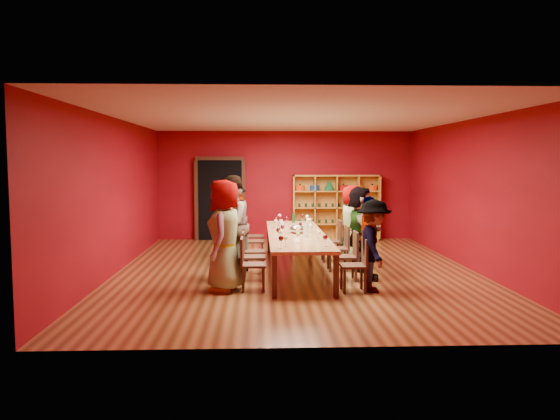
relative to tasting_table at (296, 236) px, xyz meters
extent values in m
cube|color=#5A3118|center=(0.00, 0.00, -0.71)|extent=(7.10, 9.10, 0.02)
cube|color=maroon|center=(0.00, 4.51, 0.80)|extent=(7.10, 0.02, 3.00)
cube|color=maroon|center=(0.00, -4.51, 0.80)|extent=(7.10, 0.02, 3.00)
cube|color=maroon|center=(-3.51, 0.00, 0.80)|extent=(0.02, 9.10, 3.00)
cube|color=maroon|center=(3.51, 0.00, 0.80)|extent=(0.02, 9.10, 3.00)
cube|color=silver|center=(0.00, 0.00, 2.31)|extent=(7.10, 9.10, 0.02)
cube|color=#A97546|center=(0.00, 0.00, 0.02)|extent=(1.10, 4.50, 0.06)
cube|color=#321910|center=(-0.49, -2.17, -0.35)|extent=(0.08, 0.08, 0.69)
cube|color=#321910|center=(-0.49, 2.17, -0.35)|extent=(0.08, 0.08, 0.69)
cube|color=#321910|center=(0.49, -2.17, -0.35)|extent=(0.08, 0.08, 0.69)
cube|color=#321910|center=(0.49, 2.17, -0.35)|extent=(0.08, 0.08, 0.69)
cube|color=black|center=(-1.80, 4.44, 0.40)|extent=(1.20, 0.14, 2.20)
cube|color=#321910|center=(-1.80, 4.37, 1.55)|extent=(1.32, 0.06, 0.10)
cube|color=#321910|center=(-2.45, 4.37, 0.40)|extent=(0.10, 0.06, 2.20)
cube|color=#321910|center=(-1.15, 4.37, 0.40)|extent=(0.10, 0.06, 2.20)
cube|color=#C3822C|center=(0.22, 4.28, 0.20)|extent=(0.04, 0.40, 1.80)
cube|color=#C3822C|center=(2.58, 4.28, 0.20)|extent=(0.04, 0.40, 1.80)
cube|color=#C3822C|center=(1.40, 4.28, 1.08)|extent=(2.40, 0.40, 0.04)
cube|color=#C3822C|center=(1.40, 4.28, -0.68)|extent=(2.40, 0.40, 0.04)
cube|color=#C3822C|center=(1.40, 4.47, 0.20)|extent=(2.40, 0.02, 1.80)
cube|color=#C3822C|center=(1.40, 4.28, -0.25)|extent=(2.36, 0.38, 0.03)
cube|color=#C3822C|center=(1.40, 4.28, 0.20)|extent=(2.36, 0.38, 0.03)
cube|color=#C3822C|center=(1.40, 4.28, 0.65)|extent=(2.36, 0.38, 0.03)
cube|color=#C3822C|center=(0.80, 4.28, 0.20)|extent=(0.03, 0.38, 1.76)
cube|color=#C3822C|center=(1.40, 4.28, 0.20)|extent=(0.03, 0.38, 1.76)
cube|color=#C3822C|center=(2.00, 4.28, 0.20)|extent=(0.03, 0.38, 1.76)
cylinder|color=#F1480E|center=(0.40, 4.28, 0.74)|extent=(0.26, 0.26, 0.15)
sphere|color=black|center=(0.40, 4.28, 0.84)|extent=(0.05, 0.05, 0.05)
cylinder|color=#153E95|center=(0.80, 4.28, 0.74)|extent=(0.26, 0.26, 0.15)
sphere|color=black|center=(0.80, 4.28, 0.84)|extent=(0.05, 0.05, 0.05)
cylinder|color=#19673A|center=(1.20, 4.28, 0.71)|extent=(0.26, 0.26, 0.08)
cone|color=#19673A|center=(1.20, 4.28, 0.86)|extent=(0.24, 0.24, 0.22)
cylinder|color=#A31215|center=(1.60, 4.28, 0.74)|extent=(0.26, 0.26, 0.15)
sphere|color=black|center=(1.60, 4.28, 0.84)|extent=(0.05, 0.05, 0.05)
cylinder|color=gold|center=(2.00, 4.28, 0.74)|extent=(0.26, 0.26, 0.15)
sphere|color=black|center=(2.00, 4.28, 0.84)|extent=(0.05, 0.05, 0.05)
cylinder|color=#F1480E|center=(2.40, 4.28, 0.74)|extent=(0.26, 0.26, 0.15)
sphere|color=black|center=(2.40, 4.28, 0.84)|extent=(0.05, 0.05, 0.05)
cylinder|color=#1A2F1F|center=(0.38, 4.28, -0.18)|extent=(0.07, 0.07, 0.10)
cylinder|color=#1A2F1F|center=(0.56, 4.28, -0.18)|extent=(0.07, 0.07, 0.10)
cylinder|color=#1A2F1F|center=(0.75, 4.28, -0.18)|extent=(0.07, 0.07, 0.10)
cylinder|color=#1A2F1F|center=(0.93, 4.28, -0.18)|extent=(0.07, 0.07, 0.10)
cylinder|color=#1A2F1F|center=(1.12, 4.28, -0.18)|extent=(0.07, 0.07, 0.10)
cylinder|color=#1A2F1F|center=(1.30, 4.28, -0.18)|extent=(0.07, 0.07, 0.10)
cylinder|color=#1A2F1F|center=(1.49, 4.28, -0.18)|extent=(0.07, 0.07, 0.10)
cylinder|color=#1A2F1F|center=(1.67, 4.28, -0.18)|extent=(0.07, 0.07, 0.10)
cylinder|color=#1A2F1F|center=(1.86, 4.28, -0.18)|extent=(0.07, 0.07, 0.10)
cylinder|color=#1A2F1F|center=(2.04, 4.28, -0.18)|extent=(0.07, 0.07, 0.10)
cylinder|color=#1A2F1F|center=(2.23, 4.28, -0.18)|extent=(0.07, 0.07, 0.10)
cylinder|color=#1A2F1F|center=(2.42, 4.28, -0.18)|extent=(0.07, 0.07, 0.10)
cylinder|color=#1A2F1F|center=(0.38, 4.28, 0.27)|extent=(0.07, 0.07, 0.10)
cylinder|color=#1A2F1F|center=(0.56, 4.28, 0.27)|extent=(0.07, 0.07, 0.10)
cylinder|color=#1A2F1F|center=(0.75, 4.28, 0.27)|extent=(0.07, 0.07, 0.10)
cylinder|color=#1A2F1F|center=(0.93, 4.28, 0.27)|extent=(0.07, 0.07, 0.10)
cylinder|color=#1A2F1F|center=(1.12, 4.28, 0.27)|extent=(0.07, 0.07, 0.10)
cylinder|color=#1A2F1F|center=(1.30, 4.28, 0.27)|extent=(0.07, 0.07, 0.10)
cylinder|color=#1A2F1F|center=(1.49, 4.28, 0.27)|extent=(0.07, 0.07, 0.10)
cylinder|color=#1A2F1F|center=(1.67, 4.28, 0.27)|extent=(0.07, 0.07, 0.10)
cylinder|color=#1A2F1F|center=(1.86, 4.28, 0.27)|extent=(0.07, 0.07, 0.10)
cylinder|color=#1A2F1F|center=(2.04, 4.28, 0.27)|extent=(0.07, 0.07, 0.10)
cylinder|color=#1A2F1F|center=(2.23, 4.28, 0.27)|extent=(0.07, 0.07, 0.10)
cylinder|color=#1A2F1F|center=(2.42, 4.28, 0.27)|extent=(0.07, 0.07, 0.10)
cube|color=#321910|center=(-0.83, -1.63, -0.27)|extent=(0.42, 0.42, 0.04)
cube|color=#321910|center=(-1.02, -1.63, -0.03)|extent=(0.04, 0.40, 0.44)
cube|color=#321910|center=(-1.00, -1.80, -0.49)|extent=(0.04, 0.04, 0.41)
cube|color=#321910|center=(-0.66, -1.80, -0.49)|extent=(0.04, 0.04, 0.41)
cube|color=#321910|center=(-1.00, -1.46, -0.49)|extent=(0.04, 0.04, 0.41)
cube|color=#321910|center=(-0.66, -1.46, -0.49)|extent=(0.04, 0.04, 0.41)
imported|color=#5F83C3|center=(-1.30, -1.63, 0.23)|extent=(0.61, 0.96, 1.86)
cube|color=#321910|center=(-0.83, -0.87, -0.27)|extent=(0.42, 0.42, 0.04)
cube|color=#321910|center=(-1.02, -0.87, -0.03)|extent=(0.04, 0.40, 0.44)
cube|color=#321910|center=(-1.00, -1.04, -0.49)|extent=(0.04, 0.04, 0.41)
cube|color=#321910|center=(-0.66, -1.04, -0.49)|extent=(0.04, 0.04, 0.41)
cube|color=#321910|center=(-1.00, -0.70, -0.49)|extent=(0.04, 0.04, 0.41)
cube|color=#321910|center=(-0.66, -0.70, -0.49)|extent=(0.04, 0.04, 0.41)
imported|color=#5370AA|center=(-1.34, -0.87, 0.14)|extent=(0.54, 0.68, 1.67)
cube|color=#321910|center=(-0.83, -0.25, -0.27)|extent=(0.42, 0.42, 0.04)
cube|color=#321910|center=(-1.02, -0.25, -0.03)|extent=(0.04, 0.40, 0.44)
cube|color=#321910|center=(-1.00, -0.42, -0.49)|extent=(0.04, 0.04, 0.41)
cube|color=#321910|center=(-0.66, -0.42, -0.49)|extent=(0.04, 0.04, 0.41)
cube|color=#321910|center=(-1.00, -0.08, -0.49)|extent=(0.04, 0.04, 0.41)
cube|color=#321910|center=(-0.66, -0.08, -0.49)|extent=(0.04, 0.04, 0.41)
imported|color=#4A4A4F|center=(-1.27, -0.25, 0.25)|extent=(0.77, 1.04, 1.90)
cube|color=#321910|center=(-0.83, 1.10, -0.27)|extent=(0.42, 0.42, 0.04)
cube|color=#321910|center=(-1.02, 1.10, -0.03)|extent=(0.04, 0.40, 0.44)
cube|color=#321910|center=(-1.00, 0.93, -0.49)|extent=(0.04, 0.04, 0.41)
cube|color=#321910|center=(-0.66, 0.93, -0.49)|extent=(0.04, 0.04, 0.41)
cube|color=#321910|center=(-1.00, 1.27, -0.49)|extent=(0.04, 0.04, 0.41)
cube|color=#321910|center=(-0.66, 1.27, -0.49)|extent=(0.04, 0.04, 0.41)
imported|color=pink|center=(-1.33, 1.10, 0.18)|extent=(0.79, 1.22, 1.76)
cube|color=#321910|center=(-0.83, 1.92, -0.27)|extent=(0.42, 0.42, 0.04)
cube|color=#321910|center=(-1.02, 1.92, -0.03)|extent=(0.04, 0.40, 0.44)
cube|color=#321910|center=(-1.00, 1.75, -0.49)|extent=(0.04, 0.04, 0.41)
cube|color=#321910|center=(-0.66, 1.75, -0.49)|extent=(0.04, 0.04, 0.41)
cube|color=#321910|center=(-1.00, 2.09, -0.49)|extent=(0.04, 0.04, 0.41)
cube|color=#321910|center=(-0.66, 2.09, -0.49)|extent=(0.04, 0.04, 0.41)
imported|color=#D08B9B|center=(-1.23, 1.92, 0.14)|extent=(0.81, 1.08, 1.67)
cube|color=#321910|center=(0.83, -1.77, -0.27)|extent=(0.42, 0.42, 0.04)
cube|color=#321910|center=(1.02, -1.77, -0.03)|extent=(0.04, 0.40, 0.44)
cube|color=#321910|center=(0.66, -1.94, -0.49)|extent=(0.04, 0.04, 0.41)
cube|color=#321910|center=(1.00, -1.94, -0.49)|extent=(0.04, 0.04, 0.41)
cube|color=#321910|center=(0.66, -1.60, -0.49)|extent=(0.04, 0.04, 0.41)
cube|color=#321910|center=(1.00, -1.60, -0.49)|extent=(0.04, 0.04, 0.41)
imported|color=#151D3C|center=(1.17, -1.77, 0.07)|extent=(0.47, 1.02, 1.53)
cube|color=#321910|center=(0.83, -0.91, -0.27)|extent=(0.42, 0.42, 0.04)
cube|color=#321910|center=(1.02, -0.91, -0.03)|extent=(0.04, 0.40, 0.44)
cube|color=#321910|center=(0.66, -1.08, -0.49)|extent=(0.04, 0.04, 0.41)
cube|color=#321910|center=(1.00, -1.08, -0.49)|extent=(0.04, 0.04, 0.41)
cube|color=#321910|center=(0.66, -0.74, -0.49)|extent=(0.04, 0.04, 0.41)
cube|color=#321910|center=(1.00, -0.74, -0.49)|extent=(0.04, 0.04, 0.41)
imported|color=#5074A5|center=(1.26, -0.91, 0.06)|extent=(0.59, 0.96, 1.53)
cube|color=#321910|center=(0.83, 0.02, -0.27)|extent=(0.42, 0.42, 0.04)
cube|color=#321910|center=(1.02, 0.02, -0.03)|extent=(0.04, 0.40, 0.44)
cube|color=#321910|center=(0.66, -0.15, -0.49)|extent=(0.04, 0.04, 0.41)
cube|color=#321910|center=(1.00, -0.15, -0.49)|extent=(0.04, 0.04, 0.41)
cube|color=#321910|center=(0.66, 0.19, -0.49)|extent=(0.04, 0.04, 0.41)
cube|color=#321910|center=(1.00, 0.19, -0.49)|extent=(0.04, 0.04, 0.41)
imported|color=#CF8B97|center=(1.27, 0.02, 0.14)|extent=(0.52, 1.57, 1.67)
cube|color=#321910|center=(0.83, 1.02, -0.27)|extent=(0.42, 0.42, 0.04)
cube|color=#321910|center=(1.02, 1.02, -0.03)|extent=(0.04, 0.40, 0.44)
cube|color=#321910|center=(0.66, 0.85, -0.49)|extent=(0.04, 0.04, 0.41)
cube|color=#321910|center=(1.00, 0.85, -0.49)|extent=(0.04, 0.04, 0.41)
cube|color=#321910|center=(0.66, 1.19, -0.49)|extent=(0.04, 0.04, 0.41)
cube|color=#321910|center=(1.00, 1.19, -0.49)|extent=(0.04, 0.04, 0.41)
imported|color=silver|center=(1.27, 1.02, 0.13)|extent=(0.55, 0.86, 1.65)
cylinder|color=white|center=(0.31, 0.83, 0.06)|extent=(0.07, 0.07, 0.01)
cylinder|color=white|center=(0.31, 0.83, 0.12)|extent=(0.01, 0.01, 0.12)
ellipsoid|color=white|center=(0.31, 0.83, 0.21)|extent=(0.08, 0.08, 0.10)
cylinder|color=white|center=(-0.38, 0.80, 0.05)|extent=(0.06, 0.06, 0.01)
cylinder|color=white|center=(-0.38, 0.80, 0.11)|extent=(0.01, 0.01, 0.11)
ellipsoid|color=#D2C283|center=(-0.38, 0.80, 0.20)|extent=(0.08, 0.08, 0.09)
cylinder|color=white|center=(-0.29, -1.68, 0.05)|extent=(0.06, 0.06, 0.01)
cylinder|color=white|center=(-0.29, -1.68, 0.11)|extent=(0.01, 0.01, 0.10)
ellipsoid|color=#D2C283|center=(-0.29, -1.68, 0.19)|extent=(0.07, 0.07, 0.08)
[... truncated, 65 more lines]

